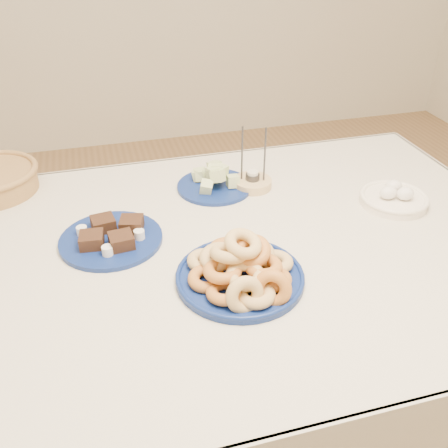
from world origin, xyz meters
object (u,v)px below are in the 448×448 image
at_px(candle_holder, 252,182).
at_px(egg_bowl, 394,198).
at_px(donut_platter, 241,270).
at_px(melon_plate, 214,180).
at_px(dining_table, 219,279).
at_px(brownie_plate, 111,237).

xyz_separation_m(candle_holder, egg_bowl, (0.37, -0.21, 0.00)).
bearing_deg(donut_platter, melon_plate, 83.15).
bearing_deg(donut_platter, egg_bowl, 22.67).
bearing_deg(melon_plate, dining_table, -102.40).
xyz_separation_m(donut_platter, melon_plate, (0.06, 0.46, -0.01)).
relative_size(donut_platter, egg_bowl, 1.41).
relative_size(melon_plate, brownie_plate, 0.80).
distance_m(dining_table, melon_plate, 0.35).
xyz_separation_m(dining_table, melon_plate, (0.07, 0.31, 0.13)).
relative_size(donut_platter, brownie_plate, 1.03).
xyz_separation_m(dining_table, donut_platter, (0.01, -0.15, 0.14)).
bearing_deg(brownie_plate, melon_plate, 33.30).
bearing_deg(dining_table, donut_platter, -85.06).
height_order(melon_plate, brownie_plate, melon_plate).
height_order(donut_platter, brownie_plate, donut_platter).
relative_size(dining_table, candle_holder, 8.65).
bearing_deg(melon_plate, egg_bowl, -26.75).
relative_size(dining_table, melon_plate, 6.95).
bearing_deg(egg_bowl, melon_plate, 153.25).
bearing_deg(dining_table, egg_bowl, 7.51).
bearing_deg(dining_table, candle_holder, 56.96).
relative_size(dining_table, brownie_plate, 5.55).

